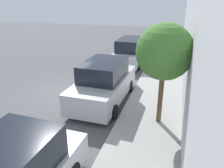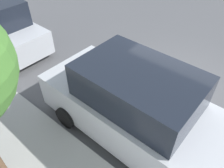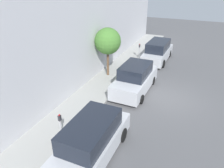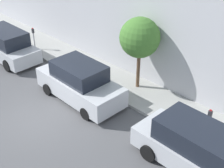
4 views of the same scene
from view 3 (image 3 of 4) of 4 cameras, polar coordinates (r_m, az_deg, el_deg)
ground_plane at (r=15.17m, az=14.14°, el=-3.59°), size 60.00×60.00×0.00m
sidewalk at (r=16.35m, az=-2.24°, el=-0.11°), size 2.47×32.00×0.15m
building_facade at (r=15.88m, az=-10.24°, el=17.77°), size 2.00×32.00×10.17m
parked_minivan_nearest at (r=21.38m, az=11.86°, el=8.37°), size 2.02×4.95×1.90m
parked_suv_second at (r=15.32m, az=6.06°, el=1.39°), size 2.08×4.84×1.98m
parked_minivan_third at (r=9.96m, az=-5.43°, el=-14.42°), size 2.02×4.90×1.90m
parking_meter_near at (r=21.24m, az=7.16°, el=8.93°), size 0.11×0.15×1.43m
parking_meter_far at (r=10.88m, az=-13.32°, el=-10.22°), size 0.11×0.15×1.46m
street_tree at (r=16.81m, az=-1.13°, el=11.09°), size 2.02×2.02×3.80m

